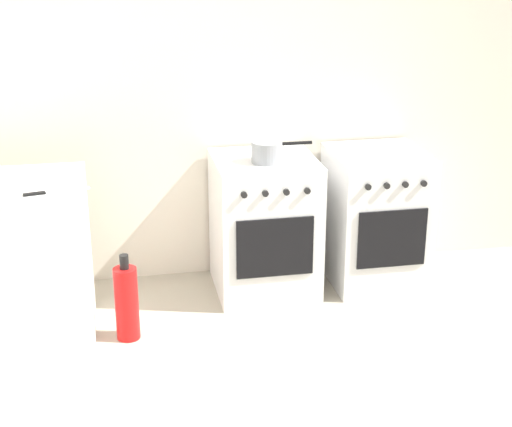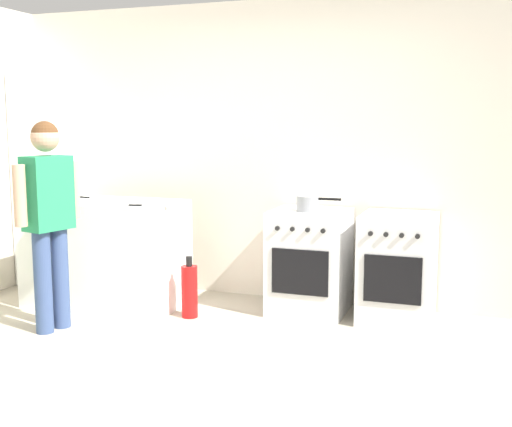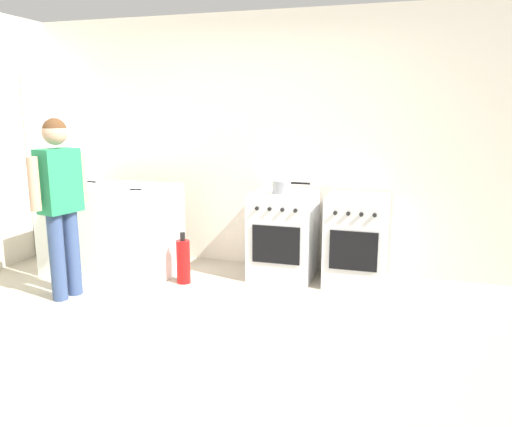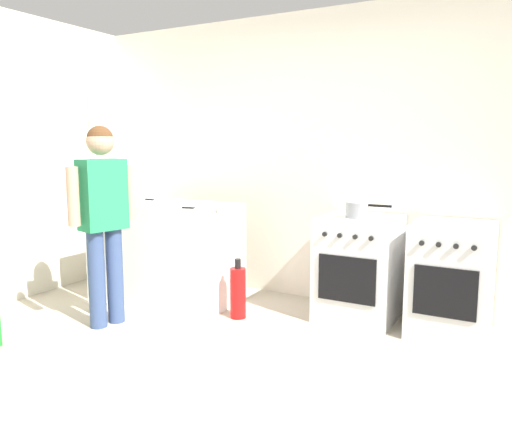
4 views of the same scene
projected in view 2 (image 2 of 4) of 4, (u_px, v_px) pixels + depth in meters
The scene contains 11 objects.
ground_plane at pixel (190, 375), 3.99m from camera, with size 8.00×8.00×0.00m, color #ADA38E.
back_wall at pixel (283, 152), 5.63m from camera, with size 6.00×0.10×2.60m, color silver.
counter_unit at pixel (106, 253), 5.49m from camera, with size 1.30×0.70×0.90m, color white.
oven_left at pixel (310, 261), 5.29m from camera, with size 0.61×0.62×0.85m.
oven_right at pixel (398, 268), 5.05m from camera, with size 0.57×0.62×0.85m.
pot at pixel (308, 204), 5.15m from camera, with size 0.36×0.18×0.13m.
knife_bread at pixel (76, 197), 5.70m from camera, with size 0.35×0.11×0.01m.
knife_carving at pixel (147, 206), 5.10m from camera, with size 0.33×0.09×0.01m.
person at pixel (48, 209), 4.74m from camera, with size 0.28×0.56×1.57m.
fire_extinguisher at pixel (190, 291), 5.16m from camera, with size 0.13×0.13×0.50m.
larder_cabinet at pixel (46, 181), 6.17m from camera, with size 0.48×0.44×2.00m, color white.
Camera 2 is at (1.65, -3.45, 1.57)m, focal length 45.00 mm.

